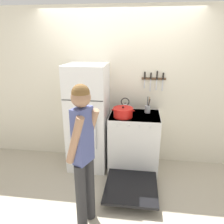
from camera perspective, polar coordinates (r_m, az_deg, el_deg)
ground_plane at (r=4.10m, az=1.39°, el=-11.52°), size 14.00×14.00×0.00m
wall_back at (r=3.65m, az=1.60°, el=6.24°), size 10.00×0.06×2.55m
refrigerator at (r=3.53m, az=-6.26°, el=-1.51°), size 0.62×0.64×1.70m
stove_range at (r=3.56m, az=5.69°, el=-8.13°), size 0.78×1.36×0.94m
dutch_oven_pot at (r=3.28m, az=2.90°, el=-0.09°), size 0.34×0.30×0.17m
tea_kettle at (r=3.50m, az=3.45°, el=1.16°), size 0.22×0.18×0.23m
utensil_jar at (r=3.51m, az=9.27°, el=0.89°), size 0.09×0.09×0.27m
person at (r=2.36m, az=-7.49°, el=-9.93°), size 0.35×0.40×1.66m
wall_knife_strip at (r=3.55m, az=10.88°, el=8.62°), size 0.38×0.03×0.33m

